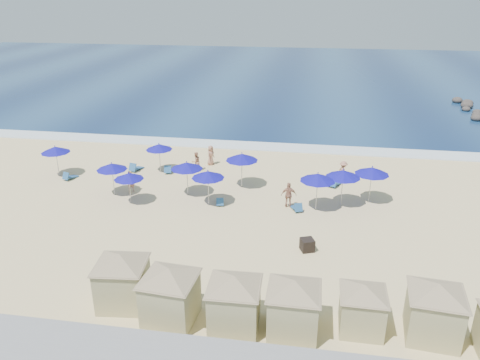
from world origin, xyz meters
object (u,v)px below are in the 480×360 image
object	(u,v)px
umbrella_9	(372,171)
cabana_3	(294,300)
trash_bin	(307,245)
umbrella_0	(55,150)
cabana_1	(170,288)
umbrella_6	(242,157)
umbrella_7	(318,177)
cabana_5	(436,304)
umbrella_1	(112,167)
beachgoer_4	(211,155)
umbrella_8	(343,174)
umbrella_2	(159,147)
beachgoer_0	(131,182)
beachgoer_3	(343,172)
cabana_2	(234,295)
umbrella_5	(208,174)
cabana_4	(363,301)
beachgoer_1	(196,161)
beachgoer_2	(289,195)
umbrella_3	(129,176)
umbrella_4	(187,166)
cabana_0	(122,273)

from	to	relation	value
umbrella_9	cabana_3	bearing A→B (deg)	-107.70
trash_bin	umbrella_0	distance (m)	21.64
cabana_1	umbrella_6	bearing A→B (deg)	87.12
umbrella_7	cabana_5	bearing A→B (deg)	-67.08
umbrella_1	beachgoer_4	size ratio (longest dim) A/B	1.47
umbrella_1	umbrella_6	world-z (taller)	umbrella_6
cabana_5	umbrella_8	xyz separation A→B (m)	(-3.30, 12.71, 0.66)
cabana_1	umbrella_2	bearing A→B (deg)	109.55
cabana_1	umbrella_6	distance (m)	15.57
beachgoer_0	beachgoer_3	distance (m)	15.98
cabana_2	umbrella_5	size ratio (longest dim) A/B	1.80
cabana_5	umbrella_5	distance (m)	16.80
cabana_4	cabana_5	xyz separation A→B (m)	(2.95, 0.03, 0.22)
beachgoer_1	cabana_4	bearing A→B (deg)	75.87
umbrella_8	beachgoer_2	distance (m)	3.92
umbrella_0	umbrella_1	xyz separation A→B (m)	(5.83, -2.73, -0.05)
umbrella_9	umbrella_3	bearing A→B (deg)	-170.17
umbrella_4	umbrella_7	world-z (taller)	umbrella_7
cabana_3	cabana_4	xyz separation A→B (m)	(2.93, 0.60, -0.20)
cabana_0	cabana_1	world-z (taller)	cabana_1
cabana_0	umbrella_6	distance (m)	15.16
umbrella_9	cabana_4	bearing A→B (deg)	-96.75
umbrella_2	beachgoer_1	world-z (taller)	umbrella_2
cabana_5	umbrella_3	world-z (taller)	cabana_5
cabana_0	umbrella_2	bearing A→B (deg)	102.43
beachgoer_4	umbrella_4	bearing A→B (deg)	-165.10
cabana_3	beachgoer_3	xyz separation A→B (m)	(2.87, 17.64, -0.81)
umbrella_8	trash_bin	bearing A→B (deg)	-108.35
cabana_0	cabana_3	xyz separation A→B (m)	(7.98, -0.69, -0.04)
umbrella_8	beachgoer_3	world-z (taller)	umbrella_8
umbrella_8	beachgoer_0	xyz separation A→B (m)	(-15.07, -0.10, -1.52)
umbrella_4	beachgoer_2	size ratio (longest dim) A/B	1.46
cabana_2	umbrella_9	bearing A→B (deg)	63.67
cabana_0	beachgoer_4	xyz separation A→B (m)	(-0.01, 19.08, -0.84)
cabana_3	umbrella_4	world-z (taller)	cabana_3
cabana_4	umbrella_2	world-z (taller)	cabana_4
umbrella_2	umbrella_4	distance (m)	5.39
cabana_1	umbrella_6	world-z (taller)	cabana_1
umbrella_4	umbrella_3	bearing A→B (deg)	-150.85
umbrella_1	beachgoer_0	distance (m)	1.83
trash_bin	cabana_5	world-z (taller)	cabana_5
beachgoer_0	umbrella_5	bearing A→B (deg)	-65.07
umbrella_6	beachgoer_2	size ratio (longest dim) A/B	1.54
umbrella_3	beachgoer_3	distance (m)	16.02
beachgoer_3	beachgoer_4	size ratio (longest dim) A/B	1.00
umbrella_2	umbrella_9	bearing A→B (deg)	-11.50
umbrella_2	umbrella_7	size ratio (longest dim) A/B	0.91
beachgoer_2	umbrella_0	bearing A→B (deg)	-13.97
cabana_2	beachgoer_4	world-z (taller)	cabana_2
cabana_4	beachgoer_3	xyz separation A→B (m)	(-0.06, 17.04, -0.61)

